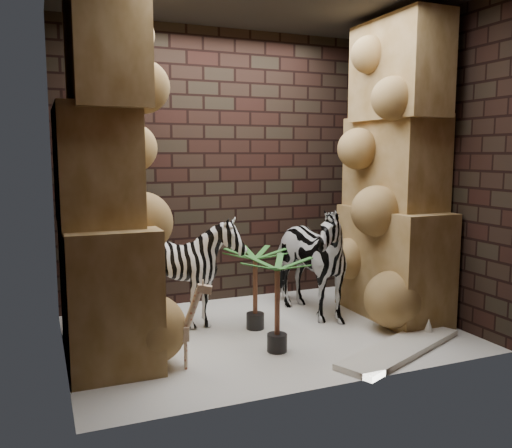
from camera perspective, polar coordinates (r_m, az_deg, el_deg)
name	(u,v)px	position (r m, az deg, el deg)	size (l,w,h in m)	color
floor	(264,332)	(5.07, 0.88, -11.48)	(3.50, 3.50, 0.00)	silver
wall_back	(220,167)	(5.97, -3.85, 6.05)	(3.50, 3.50, 0.00)	black
wall_front	(337,176)	(3.68, 8.64, 5.05)	(3.50, 3.50, 0.00)	black
wall_left	(56,174)	(4.41, -20.55, 5.06)	(3.00, 3.00, 0.00)	black
wall_right	(422,169)	(5.72, 17.32, 5.66)	(3.00, 3.00, 0.00)	black
rock_pillar_left	(103,173)	(4.44, -16.01, 5.26)	(0.68, 1.30, 3.00)	tan
rock_pillar_right	(396,169)	(5.52, 14.67, 5.70)	(0.58, 1.25, 3.00)	tan
zebra_right	(304,250)	(5.44, 5.10, -2.79)	(0.62, 1.15, 1.36)	white
zebra_left	(188,276)	(5.16, -7.22, -5.53)	(0.88, 1.09, 0.99)	white
giraffe_toy	(173,324)	(4.22, -8.82, -10.46)	(0.37, 0.12, 0.71)	beige
palm_front	(255,289)	(5.07, -0.08, -6.91)	(0.36, 0.36, 0.78)	#1A521E
palm_back	(277,305)	(4.50, 2.28, -8.59)	(0.36, 0.36, 0.81)	#1A521E
surfboard	(400,348)	(4.77, 15.15, -12.69)	(1.44, 0.35, 0.05)	silver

